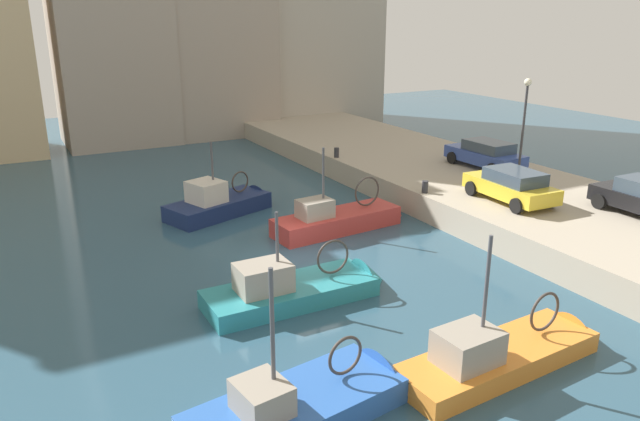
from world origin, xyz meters
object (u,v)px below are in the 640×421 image
(fishing_boat_blue, at_px, (312,411))
(parked_car_blue, at_px, (486,154))
(fishing_boat_teal, at_px, (302,295))
(quay_streetlamp, at_px, (525,112))
(fishing_boat_red, at_px, (342,226))
(parked_car_yellow, at_px, (511,185))
(mooring_bollard_mid, at_px, (337,153))
(fishing_boat_orange, at_px, (507,360))
(fishing_boat_navy, at_px, (224,210))
(mooring_bollard_south, at_px, (425,187))

(fishing_boat_blue, distance_m, parked_car_blue, 20.92)
(fishing_boat_blue, distance_m, fishing_boat_teal, 5.98)
(parked_car_blue, height_order, quay_streetlamp, quay_streetlamp)
(fishing_boat_blue, bearing_deg, fishing_boat_red, 56.31)
(parked_car_yellow, relative_size, quay_streetlamp, 0.88)
(parked_car_yellow, height_order, parked_car_blue, parked_car_blue)
(parked_car_yellow, height_order, mooring_bollard_mid, parked_car_yellow)
(fishing_boat_orange, bearing_deg, fishing_boat_red, 82.24)
(parked_car_yellow, distance_m, mooring_bollard_mid, 11.09)
(fishing_boat_teal, bearing_deg, quay_streetlamp, 17.73)
(parked_car_blue, relative_size, mooring_bollard_mid, 7.98)
(fishing_boat_navy, height_order, mooring_bollard_south, fishing_boat_navy)
(fishing_boat_navy, relative_size, mooring_bollard_south, 10.87)
(fishing_boat_teal, distance_m, fishing_boat_orange, 6.80)
(fishing_boat_teal, bearing_deg, fishing_boat_red, 48.47)
(fishing_boat_orange, xyz_separation_m, parked_car_yellow, (7.97, 7.95, 1.79))
(fishing_boat_red, xyz_separation_m, quay_streetlamp, (9.68, -0.62, 4.35))
(fishing_boat_navy, bearing_deg, parked_car_blue, -11.84)
(fishing_boat_teal, xyz_separation_m, mooring_bollard_mid, (8.62, 12.69, 1.34))
(fishing_boat_red, xyz_separation_m, fishing_boat_orange, (-1.53, -11.26, 0.03))
(fishing_boat_navy, bearing_deg, fishing_boat_red, -50.63)
(fishing_boat_navy, height_order, fishing_boat_teal, fishing_boat_navy)
(quay_streetlamp, bearing_deg, fishing_boat_blue, -149.18)
(fishing_boat_red, relative_size, fishing_boat_orange, 0.97)
(fishing_boat_orange, distance_m, mooring_bollard_south, 12.19)
(fishing_boat_orange, distance_m, quay_streetlamp, 16.05)
(parked_car_blue, bearing_deg, fishing_boat_orange, -130.85)
(fishing_boat_navy, bearing_deg, mooring_bollard_mid, 20.77)
(parked_car_yellow, xyz_separation_m, mooring_bollard_south, (-2.41, 2.81, -0.45))
(fishing_boat_red, height_order, parked_car_blue, fishing_boat_red)
(fishing_boat_red, height_order, fishing_boat_teal, fishing_boat_red)
(fishing_boat_teal, distance_m, parked_car_yellow, 11.33)
(fishing_boat_blue, height_order, quay_streetlamp, quay_streetlamp)
(fishing_boat_teal, bearing_deg, mooring_bollard_mid, 55.81)
(fishing_boat_red, distance_m, fishing_boat_teal, 6.92)
(mooring_bollard_south, relative_size, mooring_bollard_mid, 1.00)
(fishing_boat_navy, xyz_separation_m, fishing_boat_teal, (-0.85, -9.74, -0.02))
(fishing_boat_blue, height_order, fishing_boat_orange, fishing_boat_blue)
(fishing_boat_orange, height_order, mooring_bollard_south, fishing_boat_orange)
(fishing_boat_red, distance_m, fishing_boat_blue, 12.76)
(fishing_boat_navy, distance_m, quay_streetlamp, 15.02)
(parked_car_yellow, bearing_deg, parked_car_blue, 57.09)
(fishing_boat_orange, bearing_deg, fishing_boat_blue, 173.41)
(mooring_bollard_south, distance_m, mooring_bollard_mid, 8.00)
(fishing_boat_navy, distance_m, fishing_boat_orange, 15.97)
(fishing_boat_teal, height_order, mooring_bollard_south, fishing_boat_teal)
(parked_car_yellow, distance_m, mooring_bollard_south, 3.73)
(parked_car_blue, bearing_deg, fishing_boat_red, -169.83)
(fishing_boat_red, relative_size, parked_car_yellow, 1.56)
(mooring_bollard_south, bearing_deg, fishing_boat_blue, -137.65)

